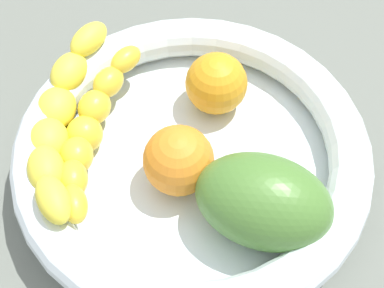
{
  "coord_description": "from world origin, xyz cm",
  "views": [
    {
      "loc": [
        -5.28,
        -26.36,
        47.86
      ],
      "look_at": [
        0.0,
        0.0,
        7.82
      ],
      "focal_mm": 52.35,
      "sensor_mm": 36.0,
      "label": 1
    }
  ],
  "objects_px": {
    "banana_draped_left": "(90,130)",
    "orange_front": "(216,83)",
    "fruit_bowl": "(192,156)",
    "banana_draped_right": "(59,120)",
    "orange_mid_left": "(179,160)",
    "mango_green": "(263,201)"
  },
  "relations": [
    {
      "from": "banana_draped_right",
      "to": "banana_draped_left",
      "type": "bearing_deg",
      "value": -23.04
    },
    {
      "from": "banana_draped_right",
      "to": "orange_front",
      "type": "distance_m",
      "value": 0.15
    },
    {
      "from": "fruit_bowl",
      "to": "banana_draped_right",
      "type": "bearing_deg",
      "value": 157.26
    },
    {
      "from": "orange_front",
      "to": "orange_mid_left",
      "type": "relative_size",
      "value": 0.96
    },
    {
      "from": "fruit_bowl",
      "to": "orange_front",
      "type": "relative_size",
      "value": 5.39
    },
    {
      "from": "banana_draped_left",
      "to": "banana_draped_right",
      "type": "xyz_separation_m",
      "value": [
        -0.03,
        0.01,
        0.01
      ]
    },
    {
      "from": "banana_draped_right",
      "to": "orange_front",
      "type": "xyz_separation_m",
      "value": [
        0.15,
        0.02,
        -0.0
      ]
    },
    {
      "from": "banana_draped_right",
      "to": "orange_mid_left",
      "type": "distance_m",
      "value": 0.11
    },
    {
      "from": "fruit_bowl",
      "to": "orange_front",
      "type": "bearing_deg",
      "value": 60.36
    },
    {
      "from": "fruit_bowl",
      "to": "mango_green",
      "type": "relative_size",
      "value": 2.82
    },
    {
      "from": "banana_draped_right",
      "to": "orange_mid_left",
      "type": "bearing_deg",
      "value": -32.33
    },
    {
      "from": "banana_draped_right",
      "to": "orange_mid_left",
      "type": "height_order",
      "value": "orange_mid_left"
    },
    {
      "from": "orange_front",
      "to": "mango_green",
      "type": "xyz_separation_m",
      "value": [
        0.01,
        -0.13,
        0.01
      ]
    },
    {
      "from": "fruit_bowl",
      "to": "banana_draped_right",
      "type": "height_order",
      "value": "banana_draped_right"
    },
    {
      "from": "banana_draped_right",
      "to": "mango_green",
      "type": "distance_m",
      "value": 0.19
    },
    {
      "from": "orange_front",
      "to": "orange_mid_left",
      "type": "height_order",
      "value": "orange_mid_left"
    },
    {
      "from": "mango_green",
      "to": "orange_front",
      "type": "bearing_deg",
      "value": 93.72
    },
    {
      "from": "banana_draped_left",
      "to": "orange_mid_left",
      "type": "bearing_deg",
      "value": -35.27
    },
    {
      "from": "orange_front",
      "to": "orange_mid_left",
      "type": "bearing_deg",
      "value": -123.01
    },
    {
      "from": "fruit_bowl",
      "to": "orange_mid_left",
      "type": "height_order",
      "value": "orange_mid_left"
    },
    {
      "from": "orange_mid_left",
      "to": "mango_green",
      "type": "relative_size",
      "value": 0.55
    },
    {
      "from": "banana_draped_left",
      "to": "orange_front",
      "type": "height_order",
      "value": "orange_front"
    }
  ]
}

